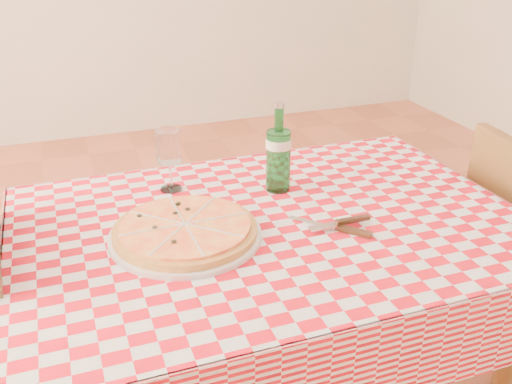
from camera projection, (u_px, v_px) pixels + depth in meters
dining_table at (271, 254)px, 1.51m from camera, size 1.20×0.80×0.75m
tablecloth at (271, 223)px, 1.47m from camera, size 1.30×0.90×0.01m
pizza_plate at (185, 229)px, 1.38m from camera, size 0.38×0.38×0.05m
water_bottle at (278, 148)px, 1.58m from camera, size 0.09×0.09×0.26m
wine_glass at (169, 161)px, 1.60m from camera, size 0.09×0.09×0.18m
cutlery at (336, 225)px, 1.42m from camera, size 0.29×0.26×0.03m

